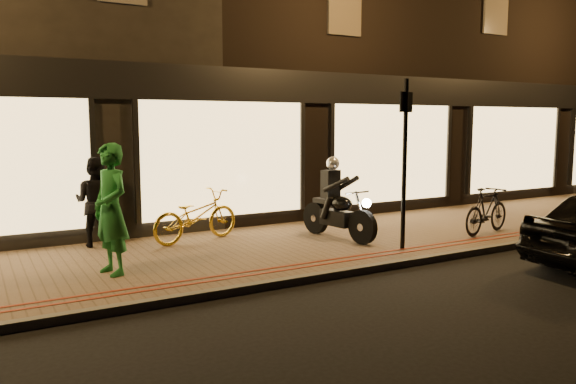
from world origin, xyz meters
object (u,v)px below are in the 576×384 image
object	(u,v)px
person_green	(111,209)
sign_post	(405,155)
motorcycle	(337,207)
bicycle_gold	(196,216)

from	to	relation	value
person_green	sign_post	bearing A→B (deg)	63.58
motorcycle	sign_post	bearing A→B (deg)	-78.23
sign_post	bicycle_gold	bearing A→B (deg)	141.01
sign_post	bicycle_gold	xyz separation A→B (m)	(-3.00, 2.43, -1.19)
motorcycle	bicycle_gold	distance (m)	2.72
person_green	bicycle_gold	bearing A→B (deg)	113.12
person_green	motorcycle	bearing A→B (deg)	79.69
bicycle_gold	person_green	bearing A→B (deg)	115.22
sign_post	bicycle_gold	size ratio (longest dim) A/B	1.61
sign_post	person_green	distance (m)	5.02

